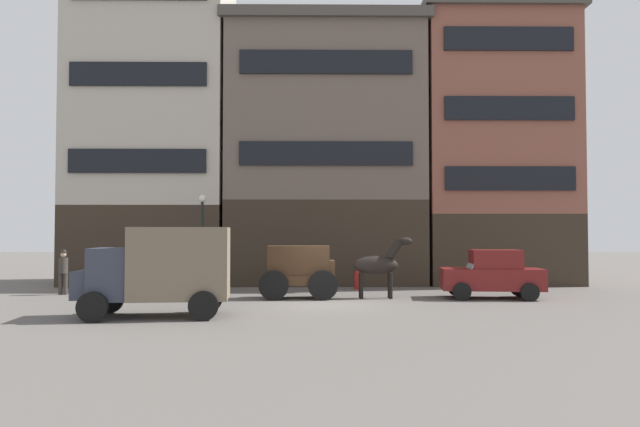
{
  "coord_description": "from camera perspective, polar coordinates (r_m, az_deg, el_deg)",
  "views": [
    {
      "loc": [
        -0.42,
        -20.73,
        2.43
      ],
      "look_at": [
        -0.17,
        1.87,
        3.2
      ],
      "focal_mm": 33.55,
      "sensor_mm": 36.0,
      "label": 1
    }
  ],
  "objects": [
    {
      "name": "building_far_left",
      "position": [
        31.63,
        -15.52,
        8.58
      ],
      "size": [
        7.96,
        6.09,
        16.25
      ],
      "color": "#33281E",
      "rests_on": "ground_plane"
    },
    {
      "name": "building_center_left",
      "position": [
        30.33,
        0.47,
        5.79
      ],
      "size": [
        9.97,
        6.09,
        12.95
      ],
      "color": "#33281E",
      "rests_on": "ground_plane"
    },
    {
      "name": "sedan_dark",
      "position": [
        23.47,
        16.11,
        -5.58
      ],
      "size": [
        3.86,
        2.19,
        1.83
      ],
      "color": "maroon",
      "rests_on": "ground_plane"
    },
    {
      "name": "pedestrian_officer",
      "position": [
        26.08,
        -23.29,
        -4.97
      ],
      "size": [
        0.39,
        0.39,
        1.79
      ],
      "color": "#38332D",
      "rests_on": "ground_plane"
    },
    {
      "name": "fire_hydrant_curbside",
      "position": [
        26.25,
        3.54,
        -6.32
      ],
      "size": [
        0.24,
        0.24,
        0.83
      ],
      "color": "maroon",
      "rests_on": "ground_plane"
    },
    {
      "name": "cargo_wagon",
      "position": [
        22.58,
        -1.92,
        -5.21
      ],
      "size": [
        2.91,
        1.53,
        1.98
      ],
      "color": "#3D2819",
      "rests_on": "ground_plane"
    },
    {
      "name": "ground_plane",
      "position": [
        20.88,
        0.53,
        -8.63
      ],
      "size": [
        120.0,
        120.0,
        0.0
      ],
      "primitive_type": "plane",
      "color": "#605B56"
    },
    {
      "name": "delivery_truck_near",
      "position": [
        18.2,
        -14.98,
        -5.06
      ],
      "size": [
        4.49,
        2.47,
        2.62
      ],
      "color": "#333847",
      "rests_on": "ground_plane"
    },
    {
      "name": "draft_horse",
      "position": [
        22.7,
        5.57,
        -4.87
      ],
      "size": [
        2.34,
        0.62,
        2.3
      ],
      "color": "black",
      "rests_on": "ground_plane"
    },
    {
      "name": "streetlamp_curbside",
      "position": [
        26.26,
        -11.17,
        -1.39
      ],
      "size": [
        0.32,
        0.32,
        4.12
      ],
      "color": "black",
      "rests_on": "ground_plane"
    },
    {
      "name": "building_center_right",
      "position": [
        31.69,
        16.04,
        6.12
      ],
      "size": [
        7.65,
        6.09,
        13.58
      ],
      "color": "#33281E",
      "rests_on": "ground_plane"
    }
  ]
}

